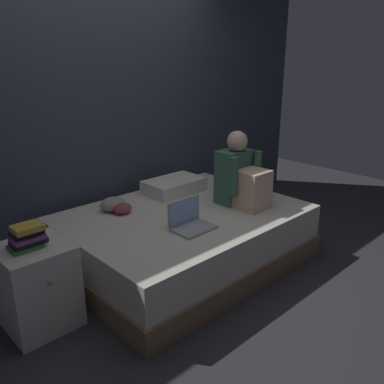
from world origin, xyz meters
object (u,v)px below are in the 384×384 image
Objects in this scene: nightstand at (38,286)px; laptop at (190,221)px; bed at (184,237)px; person_sitting at (241,178)px; clothes_pile at (116,205)px; pillow at (174,186)px; book_stack at (27,237)px.

nightstand is 1.83× the size of laptop.
bed is at bearing 55.31° from laptop.
person_sitting is 1.12m from clothes_pile.
laptop is at bearing -71.85° from clothes_pile.
clothes_pile is (-0.23, 0.69, 0.00)m from laptop.
bed is 3.57× the size of pillow.
laptop is 1.16× the size of clothes_pile.
person_sitting is at bearing -7.70° from nightstand.
pillow is 0.70m from clothes_pile.
bed is 6.25× the size of laptop.
person_sitting is at bearing 5.91° from laptop.
pillow is at bearing 14.97° from nightstand.
laptop is 0.73m from clothes_pile.
clothes_pile is at bearing 23.31° from nightstand.
nightstand is at bearing 178.76° from bed.
nightstand is 1.05× the size of pillow.
laptop is (-0.20, -0.28, 0.30)m from bed.
bed is 1.30m from nightstand.
laptop is (1.10, -0.31, 0.24)m from nightstand.
nightstand is 0.89× the size of person_sitting.
laptop reaches higher than bed.
book_stack is (-1.60, -0.42, 0.12)m from pillow.
laptop reaches higher than nightstand.
person_sitting is 2.05× the size of laptop.
clothes_pile reaches higher than nightstand.
person_sitting reaches higher than clothes_pile.
laptop is at bearing -15.43° from book_stack.
person_sitting is 1.82m from book_stack.
person_sitting is (1.79, -0.24, 0.44)m from nightstand.
pillow is 2.04× the size of clothes_pile.
person_sitting is 0.71m from laptop.
person_sitting is at bearing -23.72° from bed.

